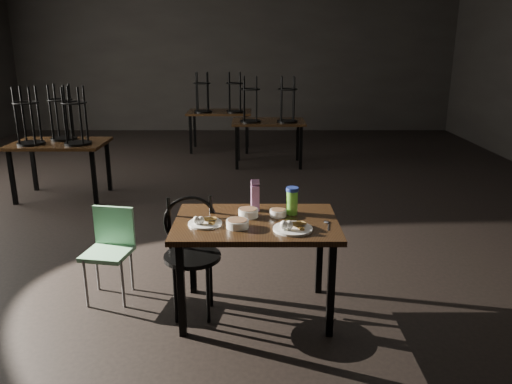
{
  "coord_description": "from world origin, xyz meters",
  "views": [
    {
      "loc": [
        0.49,
        -5.73,
        2.01
      ],
      "look_at": [
        0.5,
        -1.9,
        0.85
      ],
      "focal_mm": 35.0,
      "sensor_mm": 36.0,
      "label": 1
    }
  ],
  "objects_px": {
    "juice_carton": "(255,196)",
    "bentwood_chair": "(192,246)",
    "main_table": "(256,231)",
    "school_chair": "(110,245)",
    "water_bottle": "(292,200)"
  },
  "relations": [
    {
      "from": "main_table",
      "to": "juice_carton",
      "type": "height_order",
      "value": "juice_carton"
    },
    {
      "from": "water_bottle",
      "to": "school_chair",
      "type": "relative_size",
      "value": 0.28
    },
    {
      "from": "main_table",
      "to": "water_bottle",
      "type": "relative_size",
      "value": 5.73
    },
    {
      "from": "bentwood_chair",
      "to": "school_chair",
      "type": "height_order",
      "value": "bentwood_chair"
    },
    {
      "from": "bentwood_chair",
      "to": "school_chair",
      "type": "bearing_deg",
      "value": 151.98
    },
    {
      "from": "main_table",
      "to": "bentwood_chair",
      "type": "relative_size",
      "value": 1.34
    },
    {
      "from": "school_chair",
      "to": "water_bottle",
      "type": "bearing_deg",
      "value": 5.51
    },
    {
      "from": "water_bottle",
      "to": "juice_carton",
      "type": "bearing_deg",
      "value": 163.06
    },
    {
      "from": "water_bottle",
      "to": "bentwood_chair",
      "type": "relative_size",
      "value": 0.23
    },
    {
      "from": "juice_carton",
      "to": "school_chair",
      "type": "height_order",
      "value": "juice_carton"
    },
    {
      "from": "juice_carton",
      "to": "bentwood_chair",
      "type": "height_order",
      "value": "juice_carton"
    },
    {
      "from": "main_table",
      "to": "bentwood_chair",
      "type": "bearing_deg",
      "value": 175.15
    },
    {
      "from": "main_table",
      "to": "water_bottle",
      "type": "bearing_deg",
      "value": 29.45
    },
    {
      "from": "juice_carton",
      "to": "school_chair",
      "type": "bearing_deg",
      "value": 178.31
    },
    {
      "from": "main_table",
      "to": "school_chair",
      "type": "relative_size",
      "value": 1.63
    }
  ]
}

